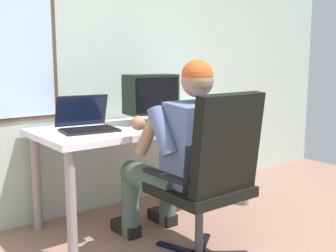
{
  "coord_description": "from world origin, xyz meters",
  "views": [
    {
      "loc": [
        -1.47,
        -0.61,
        1.19
      ],
      "look_at": [
        0.18,
        1.54,
        0.75
      ],
      "focal_mm": 44.63,
      "sensor_mm": 36.0,
      "label": 1
    }
  ],
  "objects": [
    {
      "name": "crt_monitor",
      "position": [
        0.3,
        1.9,
        0.92
      ],
      "size": [
        0.4,
        0.26,
        0.36
      ],
      "color": "beige",
      "rests_on": "desk"
    },
    {
      "name": "desk",
      "position": [
        0.28,
        1.9,
        0.63
      ],
      "size": [
        1.67,
        0.71,
        0.72
      ],
      "color": "gray",
      "rests_on": "ground"
    },
    {
      "name": "book_stack",
      "position": [
        0.86,
        1.97,
        0.76
      ],
      "size": [
        0.2,
        0.14,
        0.09
      ],
      "color": "black",
      "rests_on": "desk"
    },
    {
      "name": "desk_speaker",
      "position": [
        0.62,
        2.04,
        0.8
      ],
      "size": [
        0.08,
        0.07,
        0.17
      ],
      "color": "black",
      "rests_on": "desk"
    },
    {
      "name": "office_chair",
      "position": [
        0.14,
        1.06,
        0.56
      ],
      "size": [
        0.6,
        0.59,
        1.01
      ],
      "color": "black",
      "rests_on": "ground"
    },
    {
      "name": "laptop",
      "position": [
        -0.21,
        1.93,
        0.78
      ],
      "size": [
        0.4,
        0.36,
        0.23
      ],
      "color": "black",
      "rests_on": "desk"
    },
    {
      "name": "wine_glass",
      "position": [
        0.89,
        1.72,
        0.81
      ],
      "size": [
        0.09,
        0.09,
        0.14
      ],
      "color": "silver",
      "rests_on": "desk"
    },
    {
      "name": "coffee_mug",
      "position": [
        0.71,
        1.73,
        0.76
      ],
      "size": [
        0.08,
        0.08,
        0.09
      ],
      "color": "silver",
      "rests_on": "desk"
    },
    {
      "name": "wall_rear",
      "position": [
        -0.03,
        2.31,
        1.33
      ],
      "size": [
        5.66,
        0.08,
        2.67
      ],
      "color": "#B1C2B4",
      "rests_on": "ground"
    },
    {
      "name": "person_seated",
      "position": [
        0.13,
        1.34,
        0.62
      ],
      "size": [
        0.54,
        0.79,
        1.19
      ],
      "color": "#42564E",
      "rests_on": "ground"
    }
  ]
}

